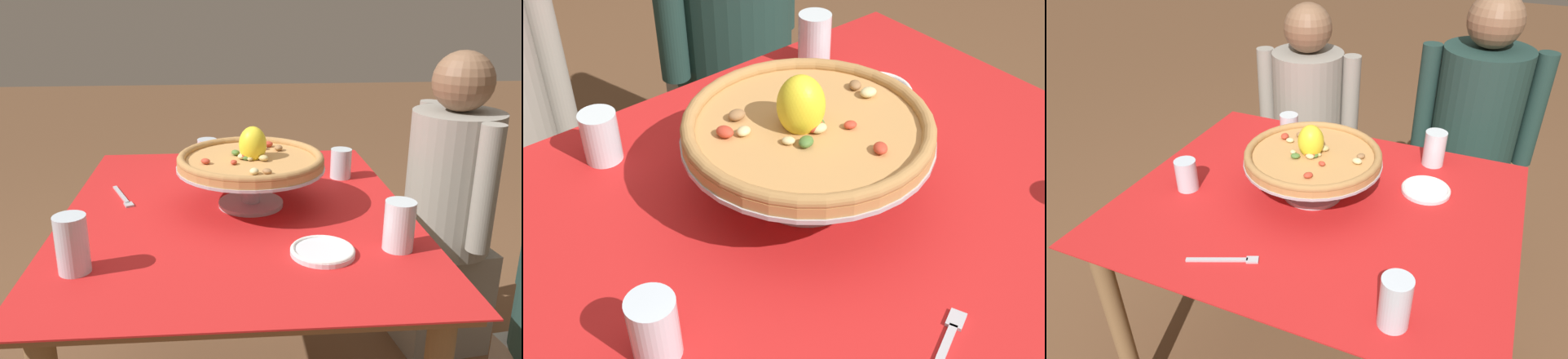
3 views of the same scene
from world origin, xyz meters
TOP-DOWN VIEW (x-y plane):
  - dining_table at (0.00, 0.00)m, footprint 1.19×0.98m
  - pizza_stand at (-0.03, 0.04)m, footprint 0.43×0.43m
  - pizza at (-0.03, 0.04)m, footprint 0.42×0.42m
  - water_glass_side_left at (-0.41, -0.09)m, footprint 0.07×0.07m
  - water_glass_back_right at (0.28, 0.38)m, footprint 0.07×0.07m
  - water_glass_back_left at (-0.26, 0.36)m, footprint 0.07×0.07m
  - side_plate at (0.30, 0.19)m, footprint 0.15×0.15m
  - dinner_fork at (-0.12, -0.34)m, footprint 0.18×0.09m
  - diner_right at (0.38, 0.85)m, footprint 0.51×0.40m

SIDE VIEW (x-z plane):
  - diner_right at x=0.38m, z-range -0.01..1.24m
  - dining_table at x=0.00m, z-range 0.27..1.01m
  - dinner_fork at x=-0.12m, z-range 0.75..0.75m
  - side_plate at x=0.30m, z-range 0.75..0.76m
  - water_glass_side_left at x=-0.41m, z-range 0.74..0.84m
  - water_glass_back_left at x=-0.26m, z-range 0.74..0.84m
  - water_glass_back_right at x=0.28m, z-range 0.74..0.86m
  - pizza_stand at x=-0.03m, z-range 0.77..0.90m
  - pizza at x=-0.03m, z-range 0.83..0.94m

